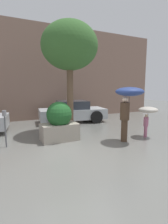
% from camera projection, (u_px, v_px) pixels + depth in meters
% --- Properties ---
extents(ground_plane, '(40.00, 40.00, 0.00)m').
position_uv_depth(ground_plane, '(80.00, 152.00, 5.62)').
color(ground_plane, slate).
extents(building_facade, '(18.00, 0.30, 6.00)m').
position_uv_depth(building_facade, '(37.00, 72.00, 10.98)').
color(building_facade, '#8C6B5B').
rests_on(building_facade, ground).
extents(planter_box, '(1.43, 0.99, 1.53)m').
position_uv_depth(planter_box, '(59.00, 122.00, 6.81)').
color(planter_box, '#9E9384').
rests_on(planter_box, ground).
extents(person_adult, '(1.06, 1.06, 2.09)m').
position_uv_depth(person_adult, '(128.00, 99.00, 6.55)').
color(person_adult, '#473323').
rests_on(person_adult, ground).
extents(person_child, '(0.78, 0.78, 1.27)m').
position_uv_depth(person_child, '(148.00, 112.00, 7.23)').
color(person_child, '#B76684').
rests_on(person_child, ground).
extents(parked_car_near, '(4.07, 2.29, 1.27)m').
position_uv_depth(parked_car_near, '(73.00, 112.00, 10.46)').
color(parked_car_near, '#B7BCC1').
rests_on(parked_car_near, ground).
extents(street_tree, '(2.47, 2.47, 4.91)m').
position_uv_depth(street_tree, '(70.00, 47.00, 7.59)').
color(street_tree, brown).
rests_on(street_tree, ground).
extents(parking_meter, '(0.14, 0.14, 1.30)m').
position_uv_depth(parking_meter, '(5.00, 121.00, 5.99)').
color(parking_meter, '#595B60').
rests_on(parking_meter, ground).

